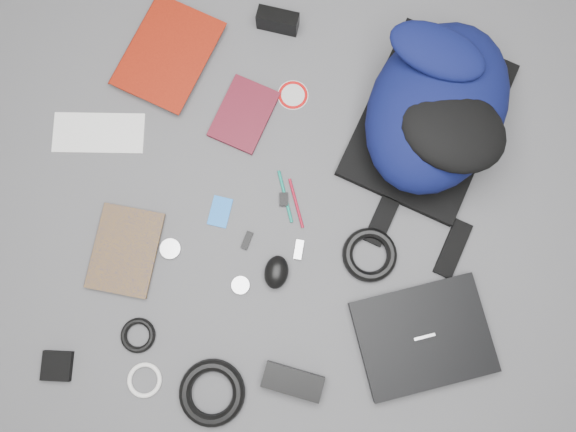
# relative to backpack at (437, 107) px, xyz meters

# --- Properties ---
(ground) EXTENTS (4.00, 4.00, 0.00)m
(ground) POSITION_rel_backpack_xyz_m (-0.34, -0.30, -0.11)
(ground) COLOR #4F4F51
(ground) RESTS_ON ground
(backpack) EXTENTS (0.50, 0.61, 0.22)m
(backpack) POSITION_rel_backpack_xyz_m (0.00, 0.00, 0.00)
(backpack) COLOR black
(backpack) RESTS_ON ground
(laptop) EXTENTS (0.39, 0.35, 0.03)m
(laptop) POSITION_rel_backpack_xyz_m (0.03, -0.57, -0.09)
(laptop) COLOR black
(laptop) RESTS_ON ground
(textbook_red) EXTENTS (0.29, 0.34, 0.03)m
(textbook_red) POSITION_rel_backpack_xyz_m (-0.82, 0.13, -0.09)
(textbook_red) COLOR maroon
(textbook_red) RESTS_ON ground
(comic_book) EXTENTS (0.18, 0.23, 0.02)m
(comic_book) POSITION_rel_backpack_xyz_m (-0.82, -0.44, -0.10)
(comic_book) COLOR #A9750C
(comic_book) RESTS_ON ground
(envelope) EXTENTS (0.25, 0.14, 0.00)m
(envelope) POSITION_rel_backpack_xyz_m (-0.87, -0.14, -0.11)
(envelope) COLOR white
(envelope) RESTS_ON ground
(dvd_case) EXTENTS (0.18, 0.22, 0.01)m
(dvd_case) POSITION_rel_backpack_xyz_m (-0.49, -0.04, -0.10)
(dvd_case) COLOR #470D17
(dvd_case) RESTS_ON ground
(compact_camera) EXTENTS (0.12, 0.05, 0.06)m
(compact_camera) POSITION_rel_backpack_xyz_m (-0.43, 0.22, -0.08)
(compact_camera) COLOR black
(compact_camera) RESTS_ON ground
(sticker_disc) EXTENTS (0.09, 0.09, 0.00)m
(sticker_disc) POSITION_rel_backpack_xyz_m (-0.37, 0.03, -0.11)
(sticker_disc) COLOR silver
(sticker_disc) RESTS_ON ground
(pen_teal) EXTENTS (0.06, 0.14, 0.01)m
(pen_teal) POSITION_rel_backpack_xyz_m (-0.35, -0.25, -0.10)
(pen_teal) COLOR #0D7761
(pen_teal) RESTS_ON ground
(pen_red) EXTENTS (0.06, 0.13, 0.01)m
(pen_red) POSITION_rel_backpack_xyz_m (-0.32, -0.26, -0.10)
(pen_red) COLOR maroon
(pen_red) RESTS_ON ground
(id_badge) EXTENTS (0.06, 0.08, 0.00)m
(id_badge) POSITION_rel_backpack_xyz_m (-0.52, -0.31, -0.11)
(id_badge) COLOR blue
(id_badge) RESTS_ON ground
(usb_black) EXTENTS (0.03, 0.05, 0.01)m
(usb_black) POSITION_rel_backpack_xyz_m (-0.44, -0.38, -0.10)
(usb_black) COLOR black
(usb_black) RESTS_ON ground
(usb_silver) EXTENTS (0.02, 0.05, 0.01)m
(usb_silver) POSITION_rel_backpack_xyz_m (-0.30, -0.39, -0.10)
(usb_silver) COLOR #AEAEB0
(usb_silver) RESTS_ON ground
(key_fob) EXTENTS (0.03, 0.04, 0.01)m
(key_fob) POSITION_rel_backpack_xyz_m (-0.36, -0.26, -0.10)
(key_fob) COLOR black
(key_fob) RESTS_ON ground
(mouse) EXTENTS (0.07, 0.09, 0.04)m
(mouse) POSITION_rel_backpack_xyz_m (-0.35, -0.45, -0.09)
(mouse) COLOR black
(mouse) RESTS_ON ground
(headphone_left) EXTENTS (0.06, 0.06, 0.01)m
(headphone_left) POSITION_rel_backpack_xyz_m (-0.63, -0.42, -0.10)
(headphone_left) COLOR silver
(headphone_left) RESTS_ON ground
(headphone_right) EXTENTS (0.05, 0.05, 0.01)m
(headphone_right) POSITION_rel_backpack_xyz_m (-0.44, -0.49, -0.10)
(headphone_right) COLOR #ADACAF
(headphone_right) RESTS_ON ground
(cable_coil) EXTENTS (0.16, 0.16, 0.03)m
(cable_coil) POSITION_rel_backpack_xyz_m (-0.12, -0.38, -0.09)
(cable_coil) COLOR black
(cable_coil) RESTS_ON ground
(power_brick) EXTENTS (0.16, 0.09, 0.04)m
(power_brick) POSITION_rel_backpack_xyz_m (-0.28, -0.71, -0.09)
(power_brick) COLOR black
(power_brick) RESTS_ON ground
(power_cord_coil) EXTENTS (0.17, 0.17, 0.03)m
(power_cord_coil) POSITION_rel_backpack_xyz_m (-0.47, -0.76, -0.09)
(power_cord_coil) COLOR black
(power_cord_coil) RESTS_ON ground
(pouch) EXTENTS (0.08, 0.08, 0.02)m
(pouch) POSITION_rel_backpack_xyz_m (-0.86, -0.75, -0.10)
(pouch) COLOR black
(pouch) RESTS_ON ground
(earbud_coil) EXTENTS (0.11, 0.11, 0.02)m
(earbud_coil) POSITION_rel_backpack_xyz_m (-0.68, -0.65, -0.10)
(earbud_coil) COLOR black
(earbud_coil) RESTS_ON ground
(white_cable_coil) EXTENTS (0.09, 0.09, 0.01)m
(white_cable_coil) POSITION_rel_backpack_xyz_m (-0.64, -0.75, -0.10)
(white_cable_coil) COLOR white
(white_cable_coil) RESTS_ON ground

